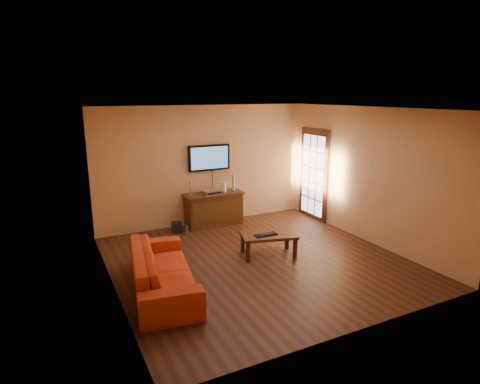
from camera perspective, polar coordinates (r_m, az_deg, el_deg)
ground_plane at (r=7.37m, az=2.52°, el=-9.72°), size 5.00×5.00×0.00m
room_walls at (r=7.42m, az=0.31°, el=4.09°), size 5.00×5.00×5.00m
french_door at (r=9.72m, az=10.44°, el=2.37°), size 0.07×1.02×2.22m
media_console at (r=9.17m, az=-3.77°, el=-2.43°), size 1.35×0.52×0.75m
television at (r=9.12m, az=-4.41°, el=4.89°), size 0.99×0.08×0.58m
coffee_table at (r=7.48m, az=4.06°, el=-6.33°), size 1.12×0.84×0.43m
sofa at (r=6.30m, az=-11.00°, el=-9.88°), size 1.00×2.31×0.87m
speaker_left at (r=8.88m, az=-7.04°, el=0.45°), size 0.09×0.09×0.33m
speaker_right at (r=9.26m, az=-0.94°, el=1.24°), size 0.10×0.10×0.38m
av_receiver at (r=9.00m, az=-4.10°, el=-0.00°), size 0.42×0.32×0.09m
game_console at (r=9.18m, az=-2.45°, el=0.72°), size 0.11×0.17×0.22m
subwoofer at (r=8.87m, az=-9.00°, el=-4.96°), size 0.27×0.27×0.22m
bottle at (r=8.69m, az=-7.59°, el=-5.39°), size 0.07×0.07×0.21m
keyboard at (r=7.37m, az=3.67°, el=-6.07°), size 0.43×0.16×0.03m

